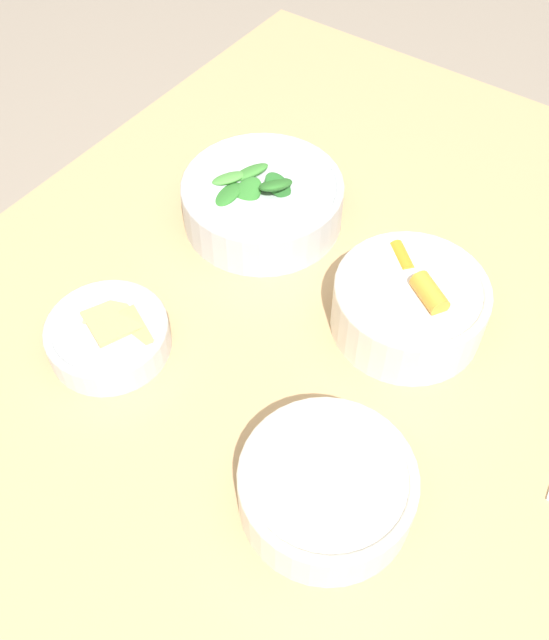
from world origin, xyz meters
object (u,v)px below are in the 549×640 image
bowl_beans_hotdog (327,488)px  bowl_cookies (109,334)px  bowl_carrots (409,303)px  bowl_greens (262,199)px

bowl_beans_hotdog → bowl_cookies: size_ratio=1.21×
bowl_carrots → bowl_greens: (-0.04, -0.23, -0.00)m
bowl_greens → bowl_beans_hotdog: 0.38m
bowl_carrots → bowl_cookies: (0.21, -0.25, -0.02)m
bowl_carrots → bowl_cookies: 0.32m
bowl_beans_hotdog → bowl_cookies: (-0.02, -0.29, -0.01)m
bowl_carrots → bowl_beans_hotdog: 0.23m
bowl_carrots → bowl_greens: 0.23m
bowl_beans_hotdog → bowl_cookies: bearing=-93.4°
bowl_carrots → bowl_beans_hotdog: bowl_carrots is taller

